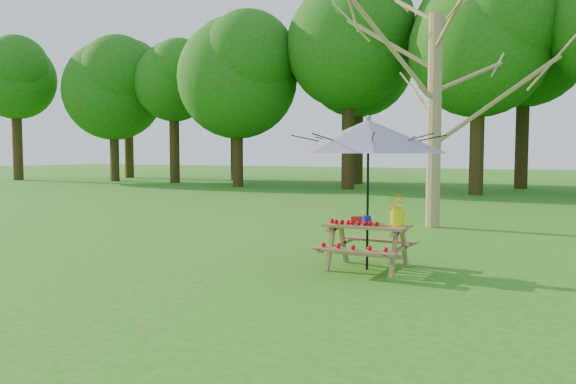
% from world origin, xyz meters
% --- Properties ---
extents(treeline, '(60.00, 12.00, 16.00)m').
position_xyz_m(treeline, '(0.00, 22.00, 8.00)').
color(treeline, '#165D10').
rests_on(treeline, ground).
extents(picnic_table, '(1.20, 1.32, 0.67)m').
position_xyz_m(picnic_table, '(4.06, 4.79, 0.33)').
color(picnic_table, '#946643').
rests_on(picnic_table, ground).
extents(patio_umbrella, '(2.99, 2.99, 2.26)m').
position_xyz_m(patio_umbrella, '(4.06, 4.79, 1.95)').
color(patio_umbrella, black).
rests_on(patio_umbrella, ground).
extents(produce_bins, '(0.33, 0.34, 0.13)m').
position_xyz_m(produce_bins, '(4.00, 4.82, 0.72)').
color(produce_bins, '#AF210E').
rests_on(produce_bins, picnic_table).
extents(tomatoes_row, '(0.77, 0.13, 0.07)m').
position_xyz_m(tomatoes_row, '(3.91, 4.61, 0.71)').
color(tomatoes_row, red).
rests_on(tomatoes_row, picnic_table).
extents(flower_bucket, '(0.37, 0.35, 0.48)m').
position_xyz_m(flower_bucket, '(4.50, 4.83, 0.92)').
color(flower_bucket, '#FAEF0D').
rests_on(flower_bucket, picnic_table).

